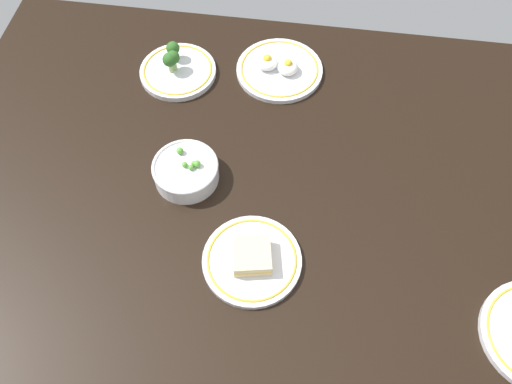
# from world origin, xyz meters

# --- Properties ---
(dining_table) EXTENTS (1.46, 1.11, 0.04)m
(dining_table) POSITION_xyz_m (0.00, 0.00, 0.02)
(dining_table) COLOR black
(dining_table) RESTS_ON ground
(plate_sandwich) EXTENTS (0.20, 0.20, 0.04)m
(plate_sandwich) POSITION_xyz_m (-0.01, 0.15, 0.05)
(plate_sandwich) COLOR silver
(plate_sandwich) RESTS_ON dining_table
(bowl_peas) EXTENTS (0.14, 0.14, 0.06)m
(bowl_peas) POSITION_xyz_m (0.16, -0.03, 0.07)
(bowl_peas) COLOR silver
(bowl_peas) RESTS_ON dining_table
(plate_broccoli) EXTENTS (0.19, 0.19, 0.07)m
(plate_broccoli) POSITION_xyz_m (0.24, -0.33, 0.06)
(plate_broccoli) COLOR silver
(plate_broccoli) RESTS_ON dining_table
(plate_eggs) EXTENTS (0.21, 0.21, 0.05)m
(plate_eggs) POSITION_xyz_m (-0.00, -0.37, 0.05)
(plate_eggs) COLOR silver
(plate_eggs) RESTS_ON dining_table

